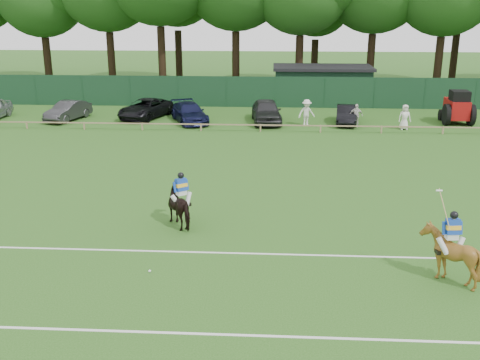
# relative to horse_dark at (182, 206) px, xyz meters

# --- Properties ---
(ground) EXTENTS (160.00, 160.00, 0.00)m
(ground) POSITION_rel_horse_dark_xyz_m (1.68, -1.47, -0.79)
(ground) COLOR #1E4C14
(ground) RESTS_ON ground
(horse_dark) EXTENTS (1.81, 2.02, 1.58)m
(horse_dark) POSITION_rel_horse_dark_xyz_m (0.00, 0.00, 0.00)
(horse_dark) COLOR black
(horse_dark) RESTS_ON ground
(horse_chestnut) EXTENTS (1.60, 1.76, 1.79)m
(horse_chestnut) POSITION_rel_horse_dark_xyz_m (9.01, -4.04, 0.10)
(horse_chestnut) COLOR brown
(horse_chestnut) RESTS_ON ground
(sedan_grey) EXTENTS (2.54, 4.41, 1.37)m
(sedan_grey) POSITION_rel_horse_dark_xyz_m (-11.48, 19.53, -0.10)
(sedan_grey) COLOR #2E2E30
(sedan_grey) RESTS_ON ground
(suv_black) EXTENTS (3.88, 5.53, 1.40)m
(suv_black) POSITION_rel_horse_dark_xyz_m (-5.99, 20.63, -0.09)
(suv_black) COLOR black
(suv_black) RESTS_ON ground
(sedan_navy) EXTENTS (3.60, 5.11, 1.37)m
(sedan_navy) POSITION_rel_horse_dark_xyz_m (-2.49, 19.30, -0.11)
(sedan_navy) COLOR #111436
(sedan_navy) RESTS_ON ground
(hatch_grey) EXTENTS (2.41, 5.00, 1.64)m
(hatch_grey) POSITION_rel_horse_dark_xyz_m (3.03, 19.51, 0.03)
(hatch_grey) COLOR #2A292C
(hatch_grey) RESTS_ON ground
(estate_black) EXTENTS (1.82, 4.06, 1.29)m
(estate_black) POSITION_rel_horse_dark_xyz_m (8.71, 19.44, -0.15)
(estate_black) COLOR black
(estate_black) RESTS_ON ground
(spectator_left) EXTENTS (1.35, 1.03, 1.85)m
(spectator_left) POSITION_rel_horse_dark_xyz_m (5.83, 18.56, 0.13)
(spectator_left) COLOR silver
(spectator_left) RESTS_ON ground
(spectator_mid) EXTENTS (1.00, 0.57, 1.60)m
(spectator_mid) POSITION_rel_horse_dark_xyz_m (9.23, 18.44, 0.01)
(spectator_mid) COLOR silver
(spectator_mid) RESTS_ON ground
(spectator_right) EXTENTS (0.87, 0.61, 1.70)m
(spectator_right) POSITION_rel_horse_dark_xyz_m (12.41, 17.77, 0.06)
(spectator_right) COLOR silver
(spectator_right) RESTS_ON ground
(rider_dark) EXTENTS (0.83, 0.68, 1.41)m
(rider_dark) POSITION_rel_horse_dark_xyz_m (0.01, -0.01, 0.72)
(rider_dark) COLOR silver
(rider_dark) RESTS_ON ground
(rider_chestnut) EXTENTS (0.94, 0.55, 2.05)m
(rider_chestnut) POSITION_rel_horse_dark_xyz_m (9.01, -4.06, 0.89)
(rider_chestnut) COLOR silver
(rider_chestnut) RESTS_ON ground
(polo_ball) EXTENTS (0.09, 0.09, 0.09)m
(polo_ball) POSITION_rel_horse_dark_xyz_m (-0.43, -4.06, -0.75)
(polo_ball) COLOR silver
(polo_ball) RESTS_ON ground
(pitch_lines) EXTENTS (60.00, 5.10, 0.01)m
(pitch_lines) POSITION_rel_horse_dark_xyz_m (1.68, -4.97, -0.79)
(pitch_lines) COLOR silver
(pitch_lines) RESTS_ON ground
(pitch_rail) EXTENTS (62.10, 0.10, 0.50)m
(pitch_rail) POSITION_rel_horse_dark_xyz_m (1.68, 16.53, -0.35)
(pitch_rail) COLOR #997F5B
(pitch_rail) RESTS_ON ground
(perimeter_fence) EXTENTS (92.08, 0.08, 2.50)m
(perimeter_fence) POSITION_rel_horse_dark_xyz_m (1.68, 25.53, 0.46)
(perimeter_fence) COLOR #14351E
(perimeter_fence) RESTS_ON ground
(utility_shed) EXTENTS (8.40, 4.40, 3.04)m
(utility_shed) POSITION_rel_horse_dark_xyz_m (7.68, 28.53, 0.74)
(utility_shed) COLOR #14331E
(utility_shed) RESTS_ON ground
(tree_row) EXTENTS (96.00, 12.00, 21.00)m
(tree_row) POSITION_rel_horse_dark_xyz_m (3.68, 33.53, -0.79)
(tree_row) COLOR #26561C
(tree_row) RESTS_ON ground
(tractor) EXTENTS (2.04, 2.89, 2.39)m
(tractor) POSITION_rel_horse_dark_xyz_m (16.52, 19.88, 0.34)
(tractor) COLOR #9A0E0E
(tractor) RESTS_ON ground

